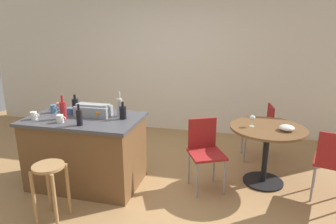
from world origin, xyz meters
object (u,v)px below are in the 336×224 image
object	(u,v)px
dining_table	(267,141)
bottle_1	(79,117)
toolbox	(93,110)
cup_0	(54,109)
bottle_0	(120,107)
wine_glass	(252,118)
bottle_2	(123,112)
cup_1	(70,111)
cup_2	(34,116)
folding_chair_far	(205,149)
cup_3	(60,119)
cup_4	(59,106)
folding_chair_left	(334,161)
bottle_4	(75,104)
kitchen_island	(86,151)
bottle_3	(63,110)
wooden_stool	(50,181)
serving_bowl	(287,128)
folding_chair_near	(261,128)

from	to	relation	value
dining_table	bottle_1	distance (m)	2.29
toolbox	cup_0	xyz separation A→B (m)	(-0.57, 0.01, -0.02)
bottle_0	wine_glass	world-z (taller)	bottle_0
bottle_2	cup_0	world-z (taller)	bottle_2
bottle_2	cup_1	size ratio (longest dim) A/B	1.77
toolbox	cup_1	size ratio (longest dim) A/B	3.69
cup_1	wine_glass	size ratio (longest dim) A/B	0.83
dining_table	cup_2	xyz separation A→B (m)	(-2.75, -0.75, 0.35)
folding_chair_far	toolbox	distance (m)	1.46
toolbox	cup_3	world-z (taller)	toolbox
cup_4	cup_0	bearing A→B (deg)	-77.74
folding_chair_left	cup_0	size ratio (longest dim) A/B	7.68
toolbox	bottle_4	distance (m)	0.39
kitchen_island	folding_chair_left	xyz separation A→B (m)	(2.91, 0.26, 0.07)
bottle_2	cup_1	world-z (taller)	bottle_2
cup_0	cup_2	bearing A→B (deg)	-99.74
kitchen_island	cup_1	world-z (taller)	cup_1
folding_chair_far	bottle_0	distance (m)	1.17
cup_1	bottle_3	bearing A→B (deg)	-80.75
cup_3	wine_glass	distance (m)	2.31
toolbox	bottle_4	world-z (taller)	bottle_4
dining_table	bottle_1	size ratio (longest dim) A/B	3.79
kitchen_island	bottle_2	world-z (taller)	bottle_2
wooden_stool	cup_1	xyz separation A→B (m)	(-0.26, 0.87, 0.48)
serving_bowl	folding_chair_left	bearing A→B (deg)	-21.55
wine_glass	folding_chair_near	bearing A→B (deg)	76.89
folding_chair_near	cup_2	world-z (taller)	cup_2
bottle_2	wine_glass	world-z (taller)	bottle_2
toolbox	wine_glass	size ratio (longest dim) A/B	3.06
bottle_0	bottle_3	distance (m)	0.67
kitchen_island	folding_chair_far	size ratio (longest dim) A/B	1.60
folding_chair_left	bottle_2	distance (m)	2.47
bottle_3	cup_1	bearing A→B (deg)	99.25
bottle_4	cup_3	bearing A→B (deg)	-78.36
cup_1	cup_3	distance (m)	0.34
wooden_stool	bottle_2	world-z (taller)	bottle_2
bottle_2	cup_0	distance (m)	0.97
wine_glass	cup_2	bearing A→B (deg)	-163.90
folding_chair_near	cup_1	world-z (taller)	cup_1
bottle_4	toolbox	bearing A→B (deg)	-26.37
wine_glass	bottle_3	bearing A→B (deg)	-164.22
wooden_stool	cup_4	bearing A→B (deg)	116.96
bottle_0	cup_2	distance (m)	1.02
bottle_0	cup_0	bearing A→B (deg)	-176.51
folding_chair_near	serving_bowl	xyz separation A→B (m)	(0.22, -0.83, 0.30)
bottle_0	serving_bowl	bearing A→B (deg)	8.51
kitchen_island	cup_3	size ratio (longest dim) A/B	12.04
folding_chair_near	toolbox	xyz separation A→B (m)	(-2.11, -1.20, 0.46)
kitchen_island	folding_chair_near	bearing A→B (deg)	30.51
folding_chair_far	cup_1	distance (m)	1.76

